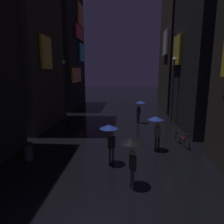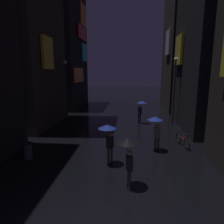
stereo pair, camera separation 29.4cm
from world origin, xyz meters
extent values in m
cube|color=yellow|center=(-5.35, 11.43, 6.16)|extent=(0.20, 1.86, 2.49)
cube|color=black|center=(-7.50, 22.25, 7.70)|extent=(4.00, 8.49, 15.41)
cube|color=orange|center=(-5.35, 20.58, 4.30)|extent=(0.20, 4.29, 1.76)
cube|color=#19D8F2|center=(-5.35, 24.13, 7.30)|extent=(0.20, 2.91, 2.39)
cube|color=red|center=(-5.35, 22.94, 9.70)|extent=(0.20, 4.04, 1.66)
cube|color=orange|center=(-5.35, 23.87, 12.10)|extent=(0.20, 2.91, 2.82)
cube|color=yellow|center=(5.35, 14.33, 6.55)|extent=(0.20, 2.15, 2.52)
cube|color=#2D2826|center=(7.50, 21.66, 12.77)|extent=(4.00, 7.32, 25.53)
cube|color=white|center=(5.35, 20.12, 7.98)|extent=(0.20, 2.21, 2.72)
cylinder|color=#2D2D38|center=(1.27, 3.02, 0.42)|extent=(0.12, 0.12, 0.85)
cylinder|color=#2D2D38|center=(1.23, 3.20, 0.42)|extent=(0.12, 0.12, 0.85)
cube|color=black|center=(1.25, 3.11, 1.15)|extent=(0.29, 0.38, 0.60)
sphere|color=#9E7051|center=(1.25, 3.11, 1.56)|extent=(0.22, 0.22, 0.22)
cylinder|color=black|center=(1.17, 3.27, 1.20)|extent=(0.09, 0.09, 0.50)
cylinder|color=slate|center=(1.17, 3.27, 1.53)|extent=(0.02, 0.02, 0.77)
cone|color=black|center=(1.17, 3.27, 2.02)|extent=(0.90, 0.90, 0.20)
cylinder|color=#2D2D38|center=(2.96, 7.37, 0.42)|extent=(0.12, 0.12, 0.85)
cylinder|color=#2D2D38|center=(2.78, 7.36, 0.42)|extent=(0.12, 0.12, 0.85)
cube|color=gray|center=(2.87, 7.37, 1.15)|extent=(0.35, 0.23, 0.60)
sphere|color=tan|center=(2.87, 7.37, 1.56)|extent=(0.22, 0.22, 0.22)
cylinder|color=gray|center=(2.69, 7.31, 1.20)|extent=(0.09, 0.09, 0.50)
cylinder|color=slate|center=(2.69, 7.31, 1.53)|extent=(0.02, 0.02, 0.77)
cone|color=#263FB2|center=(2.69, 7.31, 2.02)|extent=(0.90, 0.90, 0.20)
cylinder|color=#38332D|center=(0.31, 5.42, 0.42)|extent=(0.12, 0.12, 0.85)
cylinder|color=#38332D|center=(0.15, 5.33, 0.42)|extent=(0.12, 0.12, 0.85)
cube|color=black|center=(0.23, 5.38, 1.15)|extent=(0.40, 0.36, 0.60)
sphere|color=#9E7051|center=(0.23, 5.38, 1.56)|extent=(0.22, 0.22, 0.22)
cylinder|color=black|center=(0.10, 5.24, 1.20)|extent=(0.09, 0.09, 0.50)
cylinder|color=slate|center=(0.10, 5.24, 1.53)|extent=(0.02, 0.02, 0.77)
cone|color=#263FB2|center=(0.10, 5.24, 2.02)|extent=(0.90, 0.90, 0.20)
cylinder|color=black|center=(1.99, 13.87, 0.42)|extent=(0.12, 0.12, 0.85)
cylinder|color=black|center=(2.14, 13.76, 0.42)|extent=(0.12, 0.12, 0.85)
cube|color=#333859|center=(2.06, 13.82, 1.15)|extent=(0.40, 0.38, 0.60)
sphere|color=#9E7051|center=(2.06, 13.82, 1.56)|extent=(0.22, 0.22, 0.22)
cylinder|color=#333859|center=(2.24, 13.75, 1.20)|extent=(0.09, 0.09, 0.50)
cylinder|color=slate|center=(2.24, 13.75, 1.53)|extent=(0.02, 0.02, 0.77)
cone|color=#263FB2|center=(2.24, 13.75, 2.02)|extent=(0.90, 0.90, 0.20)
torus|color=black|center=(4.47, 8.79, 0.36)|extent=(0.23, 0.71, 0.72)
torus|color=black|center=(4.73, 7.72, 0.36)|extent=(0.23, 0.71, 0.72)
cylinder|color=red|center=(4.60, 8.25, 0.54)|extent=(0.29, 0.98, 0.05)
cylinder|color=red|center=(4.73, 7.72, 0.71)|extent=(0.04, 0.04, 0.40)
cube|color=black|center=(4.73, 7.72, 0.93)|extent=(0.17, 0.26, 0.06)
cylinder|color=black|center=(4.47, 8.79, 0.91)|extent=(0.14, 0.44, 0.03)
cylinder|color=#2D2D33|center=(-5.00, 14.52, 2.70)|extent=(0.14, 0.14, 5.41)
sphere|color=#F9EFCC|center=(-5.00, 14.52, 5.59)|extent=(0.36, 0.36, 0.36)
cylinder|color=#2D2D33|center=(5.00, 13.61, 2.78)|extent=(0.14, 0.14, 5.55)
sphere|color=#F9EFCC|center=(5.00, 13.61, 5.73)|extent=(0.36, 0.36, 0.36)
cylinder|color=#3F3F47|center=(-4.30, 5.49, 0.42)|extent=(0.44, 0.44, 0.85)
cylinder|color=black|center=(-4.30, 5.49, 0.89)|extent=(0.46, 0.46, 0.08)
camera|label=1|loc=(0.98, -4.32, 4.70)|focal=32.00mm
camera|label=2|loc=(1.27, -4.29, 4.70)|focal=32.00mm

